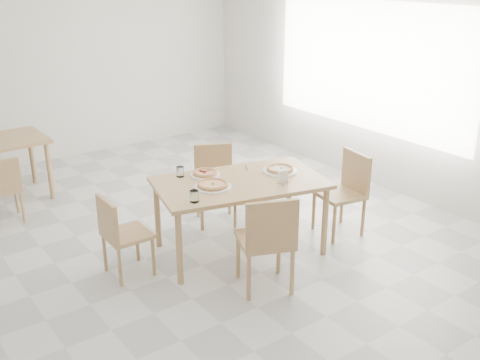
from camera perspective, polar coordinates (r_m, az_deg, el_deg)
room at (r=7.36m, az=12.81°, el=11.21°), size 7.28×7.00×7.00m
main_table at (r=5.43m, az=0.00°, el=-0.82°), size 1.79×1.28×0.75m
chair_south at (r=4.81m, az=2.84°, el=-5.83°), size 0.59×0.59×0.91m
chair_north at (r=6.19m, az=-2.59°, el=0.20°), size 0.56×0.56×0.85m
chair_west at (r=5.19m, az=-12.16°, el=-5.10°), size 0.39×0.39×0.78m
chair_east at (r=6.00m, az=10.75°, el=-0.73°), size 0.50×0.50×0.88m
plate_margherita at (r=5.24m, az=-2.78°, el=-0.69°), size 0.35×0.35×0.02m
plate_mushroom at (r=5.65m, az=4.06°, el=0.93°), size 0.34×0.34×0.02m
plate_pepperoni at (r=5.54m, az=-3.57°, el=0.52°), size 0.30×0.30×0.02m
pizza_margherita at (r=5.23m, az=-2.78°, el=-0.46°), size 0.33×0.33×0.03m
pizza_mushroom at (r=5.64m, az=4.07°, el=1.15°), size 0.36×0.36×0.03m
pizza_pepperoni at (r=5.53m, az=-3.57°, el=0.75°), size 0.29×0.29×0.03m
tumbler_a at (r=5.52m, az=-6.11°, el=0.85°), size 0.08×0.08×0.10m
tumbler_b at (r=4.93m, az=-4.68°, el=-1.66°), size 0.08×0.08×0.11m
napkin_holder at (r=5.36m, az=4.38°, el=0.35°), size 0.11×0.07×0.12m
fork_a at (r=5.73m, az=0.68°, el=1.20°), size 0.10×0.16×0.01m
fork_b at (r=5.35m, az=4.32°, el=-0.33°), size 0.10×0.15×0.01m
chair_back_s at (r=6.61m, az=-23.04°, el=-0.57°), size 0.41×0.41×0.77m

